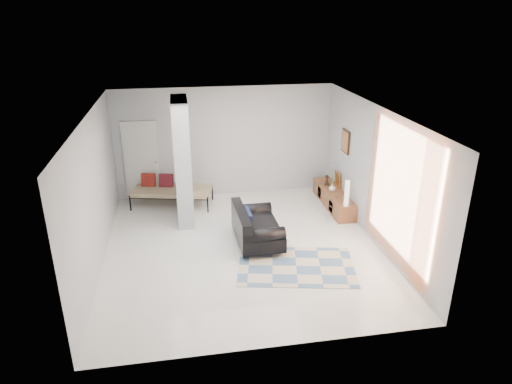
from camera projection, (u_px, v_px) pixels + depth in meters
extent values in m
plane|color=beige|center=(243.00, 248.00, 9.36)|extent=(6.00, 6.00, 0.00)
plane|color=white|center=(241.00, 113.00, 8.31)|extent=(6.00, 6.00, 0.00)
plane|color=#B3B5B8|center=(225.00, 142.00, 11.57)|extent=(6.00, 0.00, 6.00)
plane|color=#B3B5B8|center=(274.00, 264.00, 6.10)|extent=(6.00, 0.00, 6.00)
plane|color=#B3B5B8|center=(94.00, 193.00, 8.40)|extent=(0.00, 6.00, 6.00)
plane|color=#B3B5B8|center=(375.00, 176.00, 9.27)|extent=(0.00, 6.00, 6.00)
cube|color=#B0B5B8|center=(183.00, 162.00, 10.12)|extent=(0.35, 1.20, 2.80)
cube|color=silver|center=(142.00, 161.00, 11.35)|extent=(0.85, 0.06, 2.04)
plane|color=orange|center=(398.00, 195.00, 8.19)|extent=(0.00, 2.55, 2.55)
cube|color=#341F0E|center=(346.00, 141.00, 10.73)|extent=(0.04, 0.45, 0.55)
cube|color=brown|center=(334.00, 199.00, 11.24)|extent=(0.45, 2.03, 0.40)
cube|color=#341F0E|center=(331.00, 207.00, 10.80)|extent=(0.02, 0.27, 0.28)
cube|color=#341F0E|center=(320.00, 192.00, 11.62)|extent=(0.02, 0.27, 0.28)
cube|color=#CA8B3B|center=(338.00, 179.00, 11.38)|extent=(0.09, 0.32, 0.40)
cube|color=silver|center=(336.00, 196.00, 10.72)|extent=(0.04, 0.10, 0.12)
cylinder|color=silver|center=(247.00, 256.00, 8.93)|extent=(0.05, 0.05, 0.10)
cylinder|color=silver|center=(237.00, 229.00, 10.04)|extent=(0.05, 0.05, 0.10)
cylinder|color=silver|center=(280.00, 253.00, 9.06)|extent=(0.05, 0.05, 0.10)
cylinder|color=silver|center=(267.00, 226.00, 10.17)|extent=(0.05, 0.05, 0.10)
cube|color=black|center=(257.00, 232.00, 9.48)|extent=(0.91, 1.48, 0.30)
cube|color=black|center=(241.00, 219.00, 9.29)|extent=(0.24, 1.47, 0.36)
cylinder|color=black|center=(264.00, 235.00, 8.83)|extent=(0.84, 0.30, 0.28)
cylinder|color=black|center=(252.00, 210.00, 9.94)|extent=(0.84, 0.30, 0.28)
cube|color=black|center=(247.00, 217.00, 9.30)|extent=(0.15, 0.54, 0.31)
cylinder|color=black|center=(130.00, 203.00, 10.99)|extent=(0.04, 0.04, 0.40)
cylinder|color=black|center=(208.00, 205.00, 10.89)|extent=(0.04, 0.04, 0.40)
cylinder|color=black|center=(140.00, 191.00, 11.71)|extent=(0.04, 0.04, 0.40)
cylinder|color=black|center=(212.00, 192.00, 11.62)|extent=(0.04, 0.04, 0.40)
cube|color=#C5B490|center=(172.00, 191.00, 11.23)|extent=(2.04, 1.21, 0.12)
cube|color=maroon|center=(149.00, 180.00, 11.32)|extent=(0.37, 0.24, 0.33)
cube|color=maroon|center=(166.00, 180.00, 11.30)|extent=(0.37, 0.24, 0.33)
cube|color=maroon|center=(184.00, 181.00, 11.28)|extent=(0.37, 0.24, 0.33)
cube|color=beige|center=(296.00, 266.00, 8.68)|extent=(2.44, 1.87, 0.01)
cylinder|color=silver|center=(347.00, 193.00, 10.25)|extent=(0.11, 0.11, 0.60)
imported|color=white|center=(332.00, 188.00, 11.15)|extent=(0.18, 0.18, 0.17)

